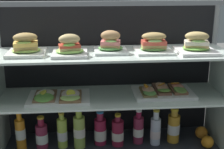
{
  "coord_description": "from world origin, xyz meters",
  "views": [
    {
      "loc": [
        -0.14,
        -1.7,
        1.02
      ],
      "look_at": [
        0.0,
        0.0,
        0.48
      ],
      "focal_mm": 51.45,
      "sensor_mm": 36.0,
      "label": 1
    }
  ],
  "objects_px": {
    "plated_roll_sandwich_right_of_center": "(111,44)",
    "open_sandwich_tray_left_of_center": "(163,91)",
    "juice_bottle_front_right_end": "(155,130)",
    "orange_fruit_near_left_post": "(201,132)",
    "juice_bottle_front_left_end": "(62,133)",
    "juice_bottle_back_center": "(79,131)",
    "juice_bottle_front_fourth": "(118,133)",
    "orange_fruit_beside_bottles": "(207,142)",
    "plated_roll_sandwich_center": "(196,46)",
    "juice_bottle_near_post": "(174,127)",
    "juice_bottle_back_left": "(21,133)",
    "open_sandwich_tray_far_left": "(59,97)",
    "plated_roll_sandwich_near_right_corner": "(154,45)",
    "juice_bottle_tucked_behind": "(100,131)",
    "juice_bottle_front_second": "(138,129)",
    "plated_roll_sandwich_far_right": "(26,47)",
    "plated_roll_sandwich_left_of_center": "(70,48)",
    "juice_bottle_front_middle": "(42,136)"
  },
  "relations": [
    {
      "from": "plated_roll_sandwich_right_of_center",
      "to": "plated_roll_sandwich_center",
      "type": "bearing_deg",
      "value": -5.79
    },
    {
      "from": "juice_bottle_near_post",
      "to": "plated_roll_sandwich_center",
      "type": "bearing_deg",
      "value": -39.12
    },
    {
      "from": "juice_bottle_front_second",
      "to": "orange_fruit_near_left_post",
      "type": "distance_m",
      "value": 0.41
    },
    {
      "from": "open_sandwich_tray_left_of_center",
      "to": "juice_bottle_near_post",
      "type": "distance_m",
      "value": 0.26
    },
    {
      "from": "juice_bottle_front_fourth",
      "to": "juice_bottle_back_center",
      "type": "bearing_deg",
      "value": -178.92
    },
    {
      "from": "plated_roll_sandwich_left_of_center",
      "to": "juice_bottle_front_middle",
      "type": "distance_m",
      "value": 0.57
    },
    {
      "from": "open_sandwich_tray_far_left",
      "to": "juice_bottle_back_center",
      "type": "distance_m",
      "value": 0.26
    },
    {
      "from": "plated_roll_sandwich_center",
      "to": "juice_bottle_back_center",
      "type": "height_order",
      "value": "plated_roll_sandwich_center"
    },
    {
      "from": "juice_bottle_back_left",
      "to": "open_sandwich_tray_far_left",
      "type": "bearing_deg",
      "value": -11.43
    },
    {
      "from": "juice_bottle_front_second",
      "to": "open_sandwich_tray_far_left",
      "type": "bearing_deg",
      "value": -172.22
    },
    {
      "from": "juice_bottle_front_left_end",
      "to": "juice_bottle_back_center",
      "type": "distance_m",
      "value": 0.1
    },
    {
      "from": "juice_bottle_front_fourth",
      "to": "orange_fruit_beside_bottles",
      "type": "bearing_deg",
      "value": -8.38
    },
    {
      "from": "plated_roll_sandwich_near_right_corner",
      "to": "juice_bottle_tucked_behind",
      "type": "height_order",
      "value": "plated_roll_sandwich_near_right_corner"
    },
    {
      "from": "plated_roll_sandwich_left_of_center",
      "to": "juice_bottle_near_post",
      "type": "bearing_deg",
      "value": 6.24
    },
    {
      "from": "juice_bottle_front_right_end",
      "to": "orange_fruit_near_left_post",
      "type": "distance_m",
      "value": 0.31
    },
    {
      "from": "plated_roll_sandwich_left_of_center",
      "to": "open_sandwich_tray_left_of_center",
      "type": "bearing_deg",
      "value": 4.85
    },
    {
      "from": "open_sandwich_tray_far_left",
      "to": "juice_bottle_front_second",
      "type": "xyz_separation_m",
      "value": [
        0.46,
        0.06,
        -0.25
      ]
    },
    {
      "from": "plated_roll_sandwich_far_right",
      "to": "plated_roll_sandwich_center",
      "type": "relative_size",
      "value": 0.95
    },
    {
      "from": "juice_bottle_front_fourth",
      "to": "juice_bottle_near_post",
      "type": "xyz_separation_m",
      "value": [
        0.34,
        0.01,
        0.01
      ]
    },
    {
      "from": "open_sandwich_tray_left_of_center",
      "to": "orange_fruit_near_left_post",
      "type": "bearing_deg",
      "value": 9.29
    },
    {
      "from": "juice_bottle_front_middle",
      "to": "juice_bottle_tucked_behind",
      "type": "bearing_deg",
      "value": 2.25
    },
    {
      "from": "plated_roll_sandwich_right_of_center",
      "to": "open_sandwich_tray_left_of_center",
      "type": "relative_size",
      "value": 0.52
    },
    {
      "from": "juice_bottle_back_center",
      "to": "open_sandwich_tray_far_left",
      "type": "bearing_deg",
      "value": -159.46
    },
    {
      "from": "plated_roll_sandwich_right_of_center",
      "to": "juice_bottle_back_center",
      "type": "distance_m",
      "value": 0.55
    },
    {
      "from": "plated_roll_sandwich_far_right",
      "to": "juice_bottle_front_fourth",
      "type": "bearing_deg",
      "value": 1.89
    },
    {
      "from": "open_sandwich_tray_far_left",
      "to": "juice_bottle_front_second",
      "type": "bearing_deg",
      "value": 7.78
    },
    {
      "from": "juice_bottle_front_right_end",
      "to": "orange_fruit_near_left_post",
      "type": "xyz_separation_m",
      "value": [
        0.3,
        0.04,
        -0.05
      ]
    },
    {
      "from": "plated_roll_sandwich_left_of_center",
      "to": "juice_bottle_tucked_behind",
      "type": "relative_size",
      "value": 0.86
    },
    {
      "from": "open_sandwich_tray_left_of_center",
      "to": "orange_fruit_near_left_post",
      "type": "xyz_separation_m",
      "value": [
        0.27,
        0.04,
        -0.3
      ]
    },
    {
      "from": "juice_bottle_back_center",
      "to": "juice_bottle_tucked_behind",
      "type": "height_order",
      "value": "juice_bottle_back_center"
    },
    {
      "from": "open_sandwich_tray_left_of_center",
      "to": "juice_bottle_near_post",
      "type": "bearing_deg",
      "value": 14.88
    },
    {
      "from": "plated_roll_sandwich_center",
      "to": "orange_fruit_beside_bottles",
      "type": "distance_m",
      "value": 0.59
    },
    {
      "from": "plated_roll_sandwich_near_right_corner",
      "to": "open_sandwich_tray_far_left",
      "type": "height_order",
      "value": "plated_roll_sandwich_near_right_corner"
    },
    {
      "from": "juice_bottle_back_left",
      "to": "open_sandwich_tray_left_of_center",
      "type": "bearing_deg",
      "value": -0.73
    },
    {
      "from": "plated_roll_sandwich_center",
      "to": "juice_bottle_front_left_end",
      "type": "xyz_separation_m",
      "value": [
        -0.75,
        0.05,
        -0.52
      ]
    },
    {
      "from": "juice_bottle_front_left_end",
      "to": "juice_bottle_near_post",
      "type": "height_order",
      "value": "same"
    },
    {
      "from": "juice_bottle_front_middle",
      "to": "orange_fruit_beside_bottles",
      "type": "distance_m",
      "value": 0.98
    },
    {
      "from": "plated_roll_sandwich_left_of_center",
      "to": "plated_roll_sandwich_far_right",
      "type": "bearing_deg",
      "value": 171.39
    },
    {
      "from": "plated_roll_sandwich_far_right",
      "to": "plated_roll_sandwich_left_of_center",
      "type": "relative_size",
      "value": 1.07
    },
    {
      "from": "plated_roll_sandwich_right_of_center",
      "to": "plated_roll_sandwich_center",
      "type": "xyz_separation_m",
      "value": [
        0.46,
        -0.05,
        -0.0
      ]
    },
    {
      "from": "open_sandwich_tray_left_of_center",
      "to": "orange_fruit_beside_bottles",
      "type": "xyz_separation_m",
      "value": [
        0.26,
        -0.07,
        -0.3
      ]
    },
    {
      "from": "plated_roll_sandwich_right_of_center",
      "to": "plated_roll_sandwich_near_right_corner",
      "type": "bearing_deg",
      "value": -2.86
    },
    {
      "from": "juice_bottle_front_left_end",
      "to": "orange_fruit_near_left_post",
      "type": "relative_size",
      "value": 2.87
    },
    {
      "from": "plated_roll_sandwich_right_of_center",
      "to": "juice_bottle_near_post",
      "type": "bearing_deg",
      "value": 2.38
    },
    {
      "from": "plated_roll_sandwich_near_right_corner",
      "to": "juice_bottle_near_post",
      "type": "height_order",
      "value": "plated_roll_sandwich_near_right_corner"
    },
    {
      "from": "juice_bottle_back_left",
      "to": "juice_bottle_front_fourth",
      "type": "xyz_separation_m",
      "value": [
        0.57,
        -0.0,
        -0.02
      ]
    },
    {
      "from": "juice_bottle_back_left",
      "to": "juice_bottle_front_second",
      "type": "relative_size",
      "value": 1.12
    },
    {
      "from": "plated_roll_sandwich_far_right",
      "to": "juice_bottle_back_left",
      "type": "relative_size",
      "value": 0.8
    },
    {
      "from": "juice_bottle_front_left_end",
      "to": "juice_bottle_front_right_end",
      "type": "distance_m",
      "value": 0.55
    },
    {
      "from": "juice_bottle_front_left_end",
      "to": "plated_roll_sandwich_left_of_center",
      "type": "bearing_deg",
      "value": -40.58
    }
  ]
}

